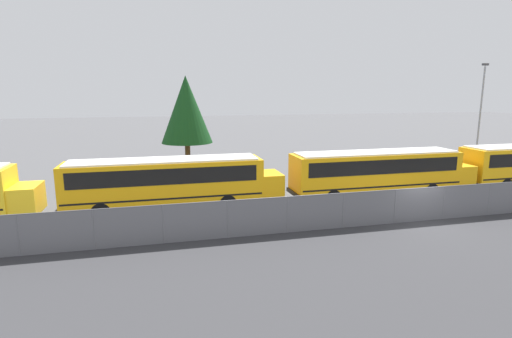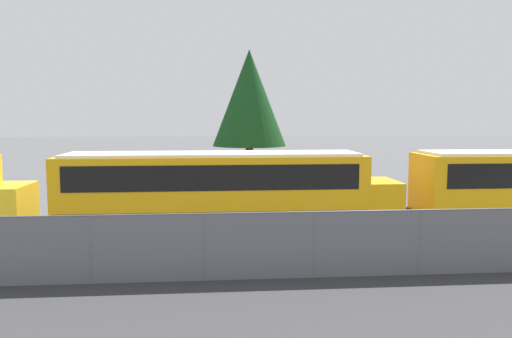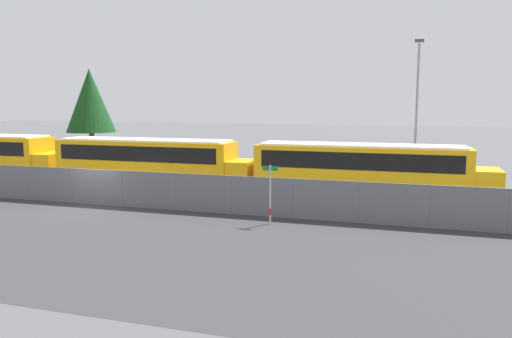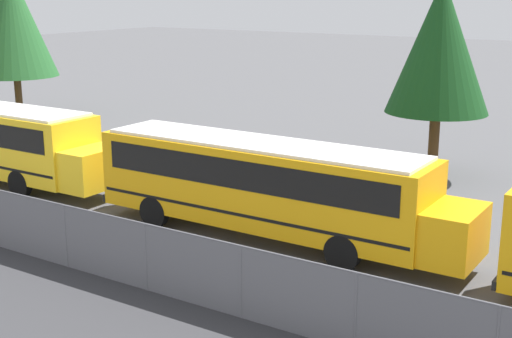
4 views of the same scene
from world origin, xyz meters
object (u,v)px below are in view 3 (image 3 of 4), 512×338
object	(u,v)px
school_bus_4	(365,168)
light_pole	(417,105)
school_bus_3	(149,160)
street_sign	(270,193)
tree_2	(90,101)

from	to	relation	value
school_bus_4	light_pole	xyz separation A→B (m)	(2.58, 8.60, 3.28)
school_bus_3	school_bus_4	distance (m)	12.99
school_bus_4	light_pole	world-z (taller)	light_pole
street_sign	light_pole	size ratio (longest dim) A/B	0.28
light_pole	tree_2	bearing A→B (deg)	175.89
street_sign	light_pole	bearing A→B (deg)	67.60
school_bus_4	street_sign	size ratio (longest dim) A/B	4.81
street_sign	school_bus_3	bearing A→B (deg)	146.81
school_bus_3	street_sign	xyz separation A→B (m)	(9.45, -6.18, -0.48)
tree_2	school_bus_3	bearing A→B (deg)	-42.30
tree_2	street_sign	bearing A→B (deg)	-38.50
light_pole	school_bus_3	bearing A→B (deg)	-150.90
street_sign	tree_2	xyz separation A→B (m)	(-21.13, 16.80, 4.10)
street_sign	light_pole	distance (m)	16.49
school_bus_4	tree_2	size ratio (longest dim) A/B	1.53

